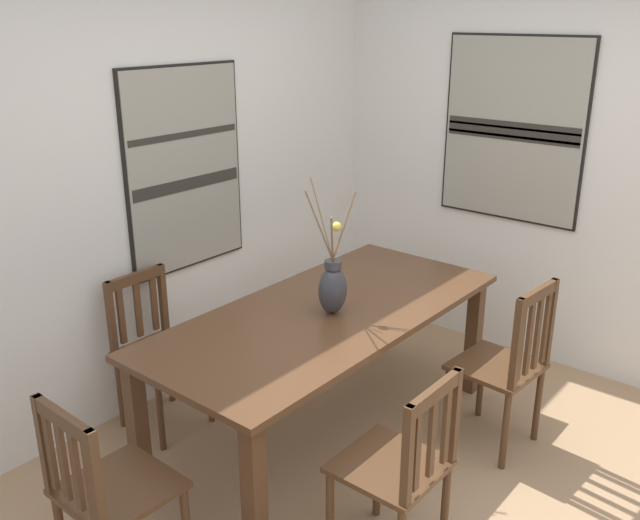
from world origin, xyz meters
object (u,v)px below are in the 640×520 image
at_px(dining_table, 327,328).
at_px(chair_0, 400,467).
at_px(chair_1, 507,363).
at_px(painting_on_side_wall, 513,130).
at_px(chair_3, 156,347).
at_px(centerpiece_vase, 333,286).
at_px(painting_on_back_wall, 185,169).
at_px(chair_2, 106,491).

bearing_deg(dining_table, chair_0, -122.85).
relative_size(chair_1, painting_on_side_wall, 0.82).
distance_m(chair_1, chair_3, 1.95).
bearing_deg(chair_0, chair_3, 88.60).
xyz_separation_m(chair_0, chair_3, (0.04, 1.67, -0.01)).
distance_m(centerpiece_vase, painting_on_side_wall, 1.79).
bearing_deg(chair_1, dining_table, 124.38).
xyz_separation_m(chair_3, painting_on_side_wall, (2.16, -1.06, 1.07)).
height_order(chair_1, painting_on_back_wall, painting_on_back_wall).
xyz_separation_m(chair_1, painting_on_side_wall, (1.12, 0.59, 1.04)).
relative_size(chair_0, chair_3, 1.02).
distance_m(chair_2, painting_on_side_wall, 3.26).
bearing_deg(chair_3, chair_0, -91.40).
xyz_separation_m(painting_on_back_wall, painting_on_side_wall, (1.68, -1.29, 0.16)).
bearing_deg(dining_table, chair_3, 120.32).
relative_size(painting_on_back_wall, painting_on_side_wall, 1.02).
bearing_deg(dining_table, chair_2, -179.47).
height_order(chair_3, painting_on_back_wall, painting_on_back_wall).
height_order(centerpiece_vase, painting_on_back_wall, painting_on_back_wall).
relative_size(chair_0, chair_2, 1.01).
distance_m(centerpiece_vase, chair_2, 1.48).
height_order(chair_2, chair_3, chair_2).
relative_size(dining_table, centerpiece_vase, 2.98).
bearing_deg(chair_2, chair_3, 43.22).
bearing_deg(dining_table, chair_1, -55.62).
bearing_deg(chair_3, centerpiece_vase, -60.80).
relative_size(dining_table, chair_2, 2.30).
distance_m(centerpiece_vase, chair_1, 1.02).
relative_size(chair_2, chair_3, 1.01).
height_order(chair_0, painting_on_back_wall, painting_on_back_wall).
height_order(chair_0, chair_3, chair_0).
bearing_deg(chair_0, dining_table, 57.15).
xyz_separation_m(centerpiece_vase, chair_3, (-0.49, 0.89, -0.45)).
height_order(chair_2, painting_on_back_wall, painting_on_back_wall).
distance_m(chair_2, chair_3, 1.25).
bearing_deg(painting_on_back_wall, chair_1, -73.57).
height_order(centerpiece_vase, painting_on_side_wall, painting_on_side_wall).
xyz_separation_m(chair_0, painting_on_back_wall, (0.53, 1.91, 0.91)).
distance_m(chair_0, painting_on_back_wall, 2.18).
distance_m(dining_table, chair_2, 1.42).
height_order(chair_2, painting_on_side_wall, painting_on_side_wall).
height_order(chair_0, painting_on_side_wall, painting_on_side_wall).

